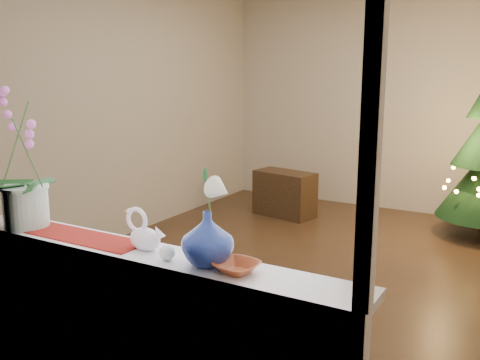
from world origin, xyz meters
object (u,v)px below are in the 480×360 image
object	(u,v)px
swan	(145,230)
paperweight	(167,253)
side_table	(285,194)
amber_dish	(237,268)
blue_vase	(207,234)
orchid_pot	(22,158)

from	to	relation	value
swan	paperweight	bearing A→B (deg)	-31.37
swan	side_table	xyz separation A→B (m)	(-1.13, 3.88, -0.74)
paperweight	amber_dish	distance (m)	0.34
amber_dish	blue_vase	bearing A→B (deg)	173.55
swan	amber_dish	distance (m)	0.52
swan	paperweight	size ratio (longest dim) A/B	3.09
orchid_pot	side_table	distance (m)	4.06
blue_vase	amber_dish	xyz separation A→B (m)	(0.15, -0.02, -0.12)
orchid_pot	swan	world-z (taller)	orchid_pot
amber_dish	side_table	xyz separation A→B (m)	(-1.64, 3.91, -0.67)
orchid_pot	amber_dish	xyz separation A→B (m)	(1.29, -0.00, -0.35)
blue_vase	side_table	bearing A→B (deg)	110.84
blue_vase	side_table	xyz separation A→B (m)	(-1.48, 3.90, -0.78)
blue_vase	orchid_pot	bearing A→B (deg)	-179.28
swan	blue_vase	xyz separation A→B (m)	(0.36, -0.02, 0.04)
swan	paperweight	xyz separation A→B (m)	(0.18, -0.06, -0.06)
orchid_pot	blue_vase	distance (m)	1.16
side_table	paperweight	bearing A→B (deg)	-60.62
amber_dish	orchid_pot	bearing A→B (deg)	179.87
blue_vase	amber_dish	distance (m)	0.19
paperweight	amber_dish	world-z (taller)	paperweight
orchid_pot	blue_vase	size ratio (longest dim) A/B	2.74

